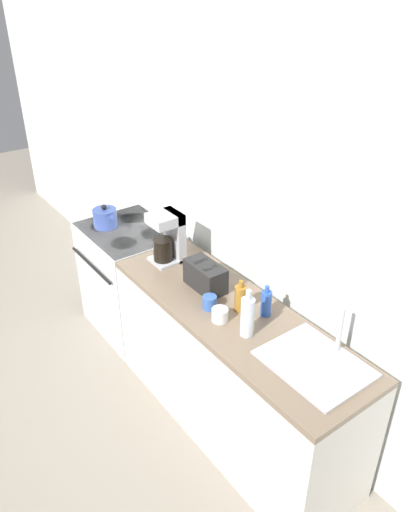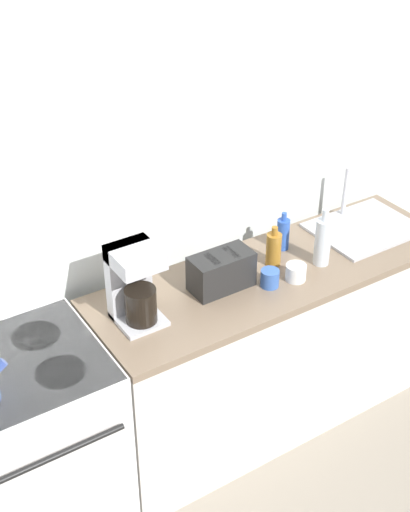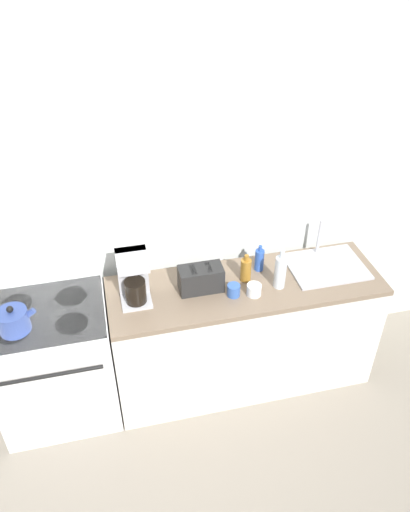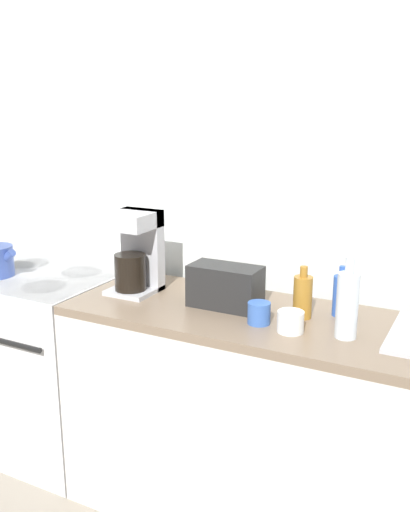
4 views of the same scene
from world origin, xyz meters
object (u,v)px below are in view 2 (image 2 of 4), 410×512
object	(u,v)px
bottle_blue	(283,234)
cup_blue	(270,278)
toaster	(221,271)
cup_white	(296,272)
coffee_maker	(134,283)
bottle_clear	(323,241)
stove	(22,448)
bottle_amber	(274,249)

from	to	relation	value
bottle_blue	cup_blue	xyz separation A→B (m)	(-0.24, -0.22, -0.04)
toaster	cup_white	world-z (taller)	toaster
bottle_blue	cup_white	size ratio (longest dim) A/B	2.07
coffee_maker	cup_white	bearing A→B (deg)	-10.43
bottle_clear	cup_blue	size ratio (longest dim) A/B	3.41
stove	bottle_clear	world-z (taller)	bottle_clear
cup_white	coffee_maker	bearing A→B (deg)	169.57
coffee_maker	stove	bearing A→B (deg)	-178.93
coffee_maker	bottle_amber	bearing A→B (deg)	1.63
bottle_amber	bottle_clear	bearing A→B (deg)	-30.87
bottle_amber	coffee_maker	bearing A→B (deg)	-178.37
bottle_amber	cup_white	world-z (taller)	bottle_amber
cup_white	bottle_blue	bearing A→B (deg)	65.05
coffee_maker	cup_white	size ratio (longest dim) A/B	3.71
toaster	bottle_amber	distance (m)	0.31
bottle_amber	cup_blue	size ratio (longest dim) A/B	2.37
coffee_maker	bottle_clear	xyz separation A→B (m)	(0.93, -0.10, -0.06)
coffee_maker	cup_blue	bearing A→B (deg)	-10.47
stove	bottle_blue	size ratio (longest dim) A/B	4.59
cup_blue	toaster	bearing A→B (deg)	150.19
toaster	coffee_maker	world-z (taller)	coffee_maker
toaster	coffee_maker	xyz separation A→B (m)	(-0.43, 0.01, 0.09)
stove	bottle_blue	bearing A→B (deg)	4.72
toaster	coffee_maker	bearing A→B (deg)	179.31
bottle_blue	bottle_amber	bearing A→B (deg)	-144.75
bottle_blue	toaster	bearing A→B (deg)	-165.40
stove	cup_blue	bearing A→B (deg)	-4.96
stove	bottle_amber	distance (m)	1.41
coffee_maker	bottle_blue	world-z (taller)	coffee_maker
coffee_maker	bottle_blue	size ratio (longest dim) A/B	1.79
stove	cup_blue	world-z (taller)	cup_blue
bottle_clear	cup_white	distance (m)	0.21
bottle_clear	cup_white	world-z (taller)	bottle_clear
cup_white	cup_blue	size ratio (longest dim) A/B	1.12
bottle_blue	bottle_amber	xyz separation A→B (m)	(-0.12, -0.09, 0.00)
coffee_maker	bottle_clear	bearing A→B (deg)	-5.85
cup_white	toaster	bearing A→B (deg)	157.52
stove	coffee_maker	size ratio (longest dim) A/B	2.56
toaster	bottle_blue	world-z (taller)	bottle_blue
coffee_maker	bottle_amber	xyz separation A→B (m)	(0.74, 0.02, -0.10)
toaster	bottle_amber	world-z (taller)	bottle_amber
toaster	cup_white	distance (m)	0.35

